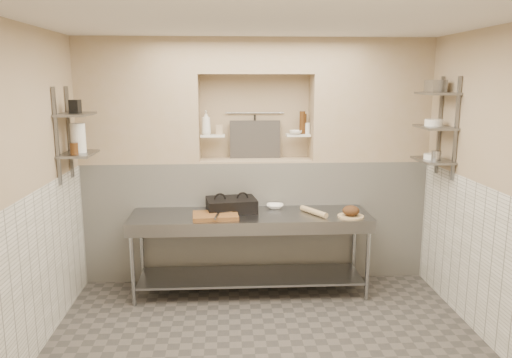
{
  "coord_description": "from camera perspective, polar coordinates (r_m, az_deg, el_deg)",
  "views": [
    {
      "loc": [
        -0.33,
        -4.05,
        2.34
      ],
      "look_at": [
        -0.04,
        0.9,
        1.35
      ],
      "focal_mm": 35.0,
      "sensor_mm": 36.0,
      "label": 1
    }
  ],
  "objects": [
    {
      "name": "jar_alcove",
      "position": [
        5.84,
        -4.22,
        5.65
      ],
      "size": [
        0.08,
        0.08,
        0.11
      ],
      "primitive_type": "cube",
      "color": "tan",
      "rests_on": "alcove_shelf_left"
    },
    {
      "name": "shelf_rail_left_a",
      "position": [
        5.57,
        -20.54,
        5.02
      ],
      "size": [
        0.03,
        0.03,
        0.95
      ],
      "primitive_type": "cube",
      "color": "slate",
      "rests_on": "wall_left"
    },
    {
      "name": "floor",
      "position": [
        4.71,
        1.25,
        -19.18
      ],
      "size": [
        4.0,
        3.9,
        0.1
      ],
      "primitive_type": "cube",
      "color": "#4D4844",
      "rests_on": "ground"
    },
    {
      "name": "wall_shelf_right_mid",
      "position": [
        5.56,
        19.76,
        5.58
      ],
      "size": [
        0.3,
        0.5,
        0.02
      ],
      "primitive_type": "cube",
      "color": "slate",
      "rests_on": "wall_right"
    },
    {
      "name": "canister_right",
      "position": [
        5.52,
        19.89,
        2.53
      ],
      "size": [
        0.1,
        0.1,
        0.1
      ],
      "primitive_type": "cylinder",
      "color": "gray",
      "rests_on": "wall_shelf_right_lower"
    },
    {
      "name": "rolling_pin",
      "position": [
        5.46,
        6.62,
        -3.73
      ],
      "size": [
        0.26,
        0.38,
        0.06
      ],
      "primitive_type": "cylinder",
      "rotation": [
        1.57,
        0.0,
        0.53
      ],
      "color": "tan",
      "rests_on": "prep_table"
    },
    {
      "name": "backwall_pillar_right",
      "position": [
        6.04,
        12.76,
        8.74
      ],
      "size": [
        1.35,
        0.4,
        1.4
      ],
      "primitive_type": "cube",
      "color": "tan",
      "rests_on": "backwall_lower"
    },
    {
      "name": "bread_loaf",
      "position": [
        5.41,
        10.79,
        -3.57
      ],
      "size": [
        0.18,
        0.18,
        0.11
      ],
      "primitive_type": "ellipsoid",
      "color": "#4C2D19",
      "rests_on": "bread_board"
    },
    {
      "name": "alcove_shelf_left",
      "position": [
        5.84,
        -4.97,
        4.96
      ],
      "size": [
        0.28,
        0.16,
        0.02
      ],
      "primitive_type": "cube",
      "color": "white",
      "rests_on": "backwall_lower"
    },
    {
      "name": "jug_left",
      "position": [
        5.38,
        -19.65,
        4.44
      ],
      "size": [
        0.15,
        0.15,
        0.29
      ],
      "primitive_type": "cylinder",
      "color": "white",
      "rests_on": "wall_shelf_left_lower"
    },
    {
      "name": "wainscot_right",
      "position": [
        4.95,
        25.25,
        -9.19
      ],
      "size": [
        0.02,
        3.9,
        1.4
      ],
      "primitive_type": "cube",
      "color": "white",
      "rests_on": "floor"
    },
    {
      "name": "wall_front",
      "position": [
        2.28,
        5.54,
        -13.16
      ],
      "size": [
        4.0,
        0.1,
        2.8
      ],
      "primitive_type": "cube",
      "color": "tan",
      "rests_on": "ground"
    },
    {
      "name": "jar_left",
      "position": [
        5.24,
        -20.07,
        3.27
      ],
      "size": [
        0.08,
        0.08,
        0.12
      ],
      "primitive_type": "cylinder",
      "color": "#442610",
      "rests_on": "wall_shelf_left_lower"
    },
    {
      "name": "wall_shelf_right_lower",
      "position": [
        5.61,
        19.53,
        2.03
      ],
      "size": [
        0.3,
        0.5,
        0.02
      ],
      "primitive_type": "cube",
      "color": "slate",
      "rests_on": "wall_right"
    },
    {
      "name": "alcove_shelf_right",
      "position": [
        5.89,
        4.83,
        5.02
      ],
      "size": [
        0.28,
        0.16,
        0.02
      ],
      "primitive_type": "cube",
      "color": "white",
      "rests_on": "backwall_lower"
    },
    {
      "name": "backwall_lower",
      "position": [
        6.04,
        -0.05,
        -4.47
      ],
      "size": [
        4.0,
        0.4,
        1.4
      ],
      "primitive_type": "cube",
      "color": "white",
      "rests_on": "floor"
    },
    {
      "name": "backwall_header",
      "position": [
        5.81,
        -0.05,
        13.86
      ],
      "size": [
        1.3,
        0.4,
        0.4
      ],
      "primitive_type": "cube",
      "color": "tan",
      "rests_on": "backwall_lower"
    },
    {
      "name": "knife_blade",
      "position": [
        5.37,
        -3.16,
        -3.76
      ],
      "size": [
        0.23,
        0.1,
        0.01
      ],
      "primitive_type": "cube",
      "rotation": [
        0.0,
        0.0,
        0.34
      ],
      "color": "gray",
      "rests_on": "cutting_board"
    },
    {
      "name": "bowl_right",
      "position": [
        5.6,
        19.54,
        2.44
      ],
      "size": [
        0.19,
        0.19,
        0.06
      ],
      "primitive_type": "cylinder",
      "color": "white",
      "rests_on": "wall_shelf_right_lower"
    },
    {
      "name": "wall_shelf_left_upper",
      "position": [
        5.33,
        -19.91,
        6.97
      ],
      "size": [
        0.3,
        0.5,
        0.03
      ],
      "primitive_type": "cube",
      "color": "slate",
      "rests_on": "wall_left"
    },
    {
      "name": "bottle_soap",
      "position": [
        5.8,
        -5.72,
        6.41
      ],
      "size": [
        0.11,
        0.11,
        0.28
      ],
      "primitive_type": "imported",
      "rotation": [
        0.0,
        0.0,
        -0.03
      ],
      "color": "white",
      "rests_on": "alcove_shelf_left"
    },
    {
      "name": "shelf_rail_right_b",
      "position": [
        5.44,
        21.89,
        5.31
      ],
      "size": [
        0.03,
        0.03,
        1.05
      ],
      "primitive_type": "cube",
      "color": "slate",
      "rests_on": "wall_right"
    },
    {
      "name": "bread_board",
      "position": [
        5.43,
        10.77,
        -4.2
      ],
      "size": [
        0.28,
        0.28,
        0.02
      ],
      "primitive_type": "cylinder",
      "color": "tan",
      "rests_on": "prep_table"
    },
    {
      "name": "tongs",
      "position": [
        5.21,
        -4.46,
        -4.14
      ],
      "size": [
        0.06,
        0.26,
        0.02
      ],
      "primitive_type": "cylinder",
      "rotation": [
        1.57,
        0.0,
        -0.14
      ],
      "color": "gray",
      "rests_on": "cutting_board"
    },
    {
      "name": "backwall_pillar_left",
      "position": [
        5.89,
        -13.19,
        8.67
      ],
      "size": [
        1.35,
        0.4,
        1.4
      ],
      "primitive_type": "cube",
      "color": "tan",
      "rests_on": "backwall_lower"
    },
    {
      "name": "condiment_b",
      "position": [
        5.9,
        5.31,
        6.44
      ],
      "size": [
        0.07,
        0.07,
        0.27
      ],
      "primitive_type": "cylinder",
      "color": "#442610",
      "rests_on": "alcove_shelf_right"
    },
    {
      "name": "wall_back",
      "position": [
        6.13,
        -0.18,
        2.48
      ],
      "size": [
        4.0,
        0.1,
        2.8
      ],
      "primitive_type": "cube",
      "color": "tan",
      "rests_on": "ground"
    },
    {
      "name": "wall_right",
      "position": [
        4.79,
        26.58,
        -1.24
      ],
      "size": [
        0.1,
        3.9,
        2.8
      ],
      "primitive_type": "cube",
      "color": "tan",
      "rests_on": "ground"
    },
    {
      "name": "bowl_alcove",
      "position": [
        5.85,
        4.55,
        5.34
      ],
      "size": [
        0.17,
        0.17,
        0.05
      ],
      "primitive_type": "imported",
      "rotation": [
        0.0,
        0.0,
        0.18
      ],
      "color": "white",
      "rests_on": "alcove_shelf_right"
    },
    {
      "name": "wall_shelf_right_upper",
      "position": [
        5.54,
        20.01,
        9.18
      ],
      "size": [
        0.3,
        0.5,
        0.03
      ],
      "primitive_type": "cube",
      "color": "slate",
      "rests_on": "wall_right"
    },
    {
      "name": "ceiling",
      "position": [
        4.09,
        1.44,
        18.44
      ],
      "size": [
        4.0,
        3.9,
        0.1
      ],
      "primitive_type": "cube",
      "color": "silver",
      "rests_on": "ground"
    },
    {
      "name": "bowl_right_mid",
      "position": [
        5.6,
        19.64,
        6.1
      ],
      "size": [
        0.19,
        0.19,
        0.07
      ],
      "primitive_type": "cylinder",
      "color": "white",
      "rests_on": "wall_shelf_right_mid"
    },
    {
      "name": "wainscot_left",
      "position": [
        4.67,
        -24.27,
        -10.31
      ],
      "size": [
        0.02,
        3.9,
        1.4
      ],
      "primitive_type": "cube",
      "color": "white",
      "rests_on": "floor"
    },
    {
      "name": "box_left_upper",
      "position": [
        5.32,
        -19.97,
        7.81
      ],
      "size": [
        0.11,
        0.11,
        0.13
      ],
      "primitive_type": "cube",
      "rotation": [
        0.0,
        0.0,
        -0.15
      ],
      "color": "black",
      "rests_on": "wall_shelf_left_upper"
    },
    {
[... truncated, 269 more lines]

